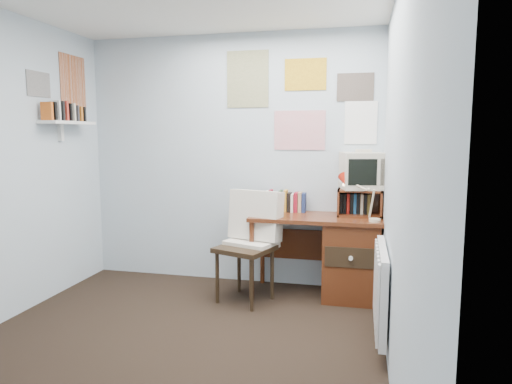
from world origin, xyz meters
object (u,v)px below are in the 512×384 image
desk_lamp (375,201)px  tv_riser (360,202)px  radiator (381,288)px  desk_chair (245,249)px  wall_shelf (68,123)px  desk (345,255)px  crt_tv (363,169)px

desk_lamp → tv_riser: bearing=132.5°
tv_riser → radiator: size_ratio=0.50×
desk_chair → radiator: 1.33m
tv_riser → wall_shelf: wall_shelf is taller
desk_lamp → desk: bearing=163.0°
radiator → desk_chair: bearing=151.8°
crt_tv → desk_lamp: bearing=-83.3°
crt_tv → radiator: size_ratio=0.48×
tv_riser → wall_shelf: 2.83m
desk_chair → radiator: (1.17, -0.62, -0.07)m
desk → desk_chair: 0.93m
desk → desk_chair: size_ratio=1.23×
crt_tv → tv_riser: bearing=-151.2°
desk_lamp → radiator: size_ratio=0.45×
desk_chair → tv_riser: tv_riser is taller
radiator → wall_shelf: wall_shelf is taller
desk_lamp → tv_riser: size_ratio=0.90×
crt_tv → wall_shelf: size_ratio=0.62×
wall_shelf → desk_chair: bearing=2.5°
desk → tv_riser: 0.51m
desk_chair → desk_lamp: (1.13, 0.13, 0.45)m
desk_chair → crt_tv: bearing=42.5°
desk → wall_shelf: bearing=-171.6°
desk → crt_tv: bearing=42.8°
tv_riser → crt_tv: bearing=42.1°
radiator → wall_shelf: (-2.86, 0.55, 1.20)m
crt_tv → wall_shelf: wall_shelf is taller
desk_chair → wall_shelf: wall_shelf is taller
wall_shelf → tv_riser: bearing=10.3°
desk → desk_lamp: desk_lamp is taller
crt_tv → radiator: 1.32m
tv_riser → radiator: 1.15m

